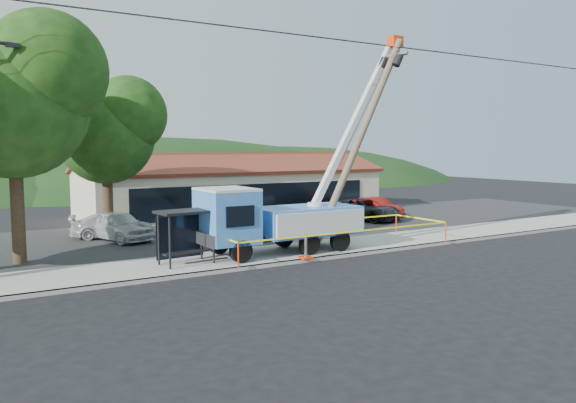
% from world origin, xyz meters
% --- Properties ---
extents(ground, '(120.00, 120.00, 0.00)m').
position_xyz_m(ground, '(0.00, 0.00, 0.00)').
color(ground, black).
rests_on(ground, ground).
extents(curb, '(60.00, 0.25, 0.15)m').
position_xyz_m(curb, '(0.00, 2.10, 0.07)').
color(curb, '#A4A29A').
rests_on(curb, ground).
extents(sidewalk, '(60.00, 4.00, 0.15)m').
position_xyz_m(sidewalk, '(0.00, 4.00, 0.07)').
color(sidewalk, '#A4A29A').
rests_on(sidewalk, ground).
extents(parking_lot, '(60.00, 12.00, 0.10)m').
position_xyz_m(parking_lot, '(0.00, 12.00, 0.05)').
color(parking_lot, '#28282B').
rests_on(parking_lot, ground).
extents(strip_mall, '(22.50, 8.53, 4.67)m').
position_xyz_m(strip_mall, '(4.00, 19.98, 1.88)').
color(strip_mall, '#BCB195').
rests_on(strip_mall, ground).
extents(tree_west_near, '(7.56, 6.72, 10.80)m').
position_xyz_m(tree_west_near, '(-12.00, 8.00, 7.52)').
color(tree_west_near, '#332316').
rests_on(tree_west_near, ground).
extents(tree_lot, '(6.30, 5.60, 8.94)m').
position_xyz_m(tree_lot, '(-7.00, 13.00, 6.21)').
color(tree_lot, '#332316').
rests_on(tree_lot, ground).
extents(hill_center, '(89.60, 64.00, 32.00)m').
position_xyz_m(hill_center, '(10.00, 55.00, 0.00)').
color(hill_center, '#133413').
rests_on(hill_center, ground).
extents(hill_east, '(72.80, 52.00, 26.00)m').
position_xyz_m(hill_east, '(30.00, 55.00, 0.00)').
color(hill_east, '#133413').
rests_on(hill_east, ground).
extents(utility_truck, '(11.01, 4.22, 10.55)m').
position_xyz_m(utility_truck, '(-1.50, 3.94, 1.88)').
color(utility_truck, black).
rests_on(utility_truck, ground).
extents(leaning_pole, '(5.52, 1.98, 10.45)m').
position_xyz_m(leaning_pole, '(3.05, 3.37, 5.81)').
color(leaning_pole, brown).
rests_on(leaning_pole, ground).
extents(bus_shelter, '(2.51, 1.69, 2.30)m').
position_xyz_m(bus_shelter, '(-6.02, 3.99, 1.82)').
color(bus_shelter, black).
rests_on(bus_shelter, ground).
extents(caution_tape, '(12.01, 3.81, 1.10)m').
position_xyz_m(caution_tape, '(1.44, 3.72, 0.97)').
color(caution_tape, '#F8350D').
rests_on(caution_tape, ground).
extents(car_silver, '(3.19, 5.00, 1.58)m').
position_xyz_m(car_silver, '(-6.80, 11.70, 0.00)').
color(car_silver, silver).
rests_on(car_silver, ground).
extents(car_red, '(1.85, 4.46, 1.43)m').
position_xyz_m(car_red, '(11.20, 11.91, 0.00)').
color(car_red, '#9B140F').
rests_on(car_red, ground).
extents(car_white, '(4.80, 2.85, 1.30)m').
position_xyz_m(car_white, '(-6.80, 12.89, 0.00)').
color(car_white, silver).
rests_on(car_white, ground).
extents(car_dark, '(3.93, 5.77, 1.47)m').
position_xyz_m(car_dark, '(9.74, 11.39, 0.00)').
color(car_dark, black).
rests_on(car_dark, ground).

